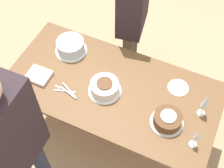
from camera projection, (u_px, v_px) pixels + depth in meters
name	position (u px, v px, depth m)	size (l,w,h in m)	color
ground_plane	(112.00, 130.00, 3.07)	(12.00, 12.00, 0.00)	tan
dining_table	(112.00, 95.00, 2.55)	(1.70, 0.84, 0.74)	brown
cake_center_white	(105.00, 87.00, 2.41)	(0.26, 0.26, 0.11)	white
cake_front_chocolate	(168.00, 119.00, 2.25)	(0.25, 0.25, 0.10)	white
cake_back_decorated	(71.00, 46.00, 2.64)	(0.27, 0.27, 0.11)	white
wine_glass_near	(206.00, 102.00, 2.20)	(0.06, 0.06, 0.24)	silver
wine_glass_far	(197.00, 136.00, 2.08)	(0.06, 0.06, 0.20)	silver
dessert_plate_right	(178.00, 88.00, 2.46)	(0.17, 0.17, 0.01)	white
fork_pile	(67.00, 91.00, 2.44)	(0.22, 0.10, 0.01)	silver
napkin_stack	(39.00, 76.00, 2.51)	(0.19, 0.16, 0.03)	silver
person_cutting	(13.00, 142.00, 1.90)	(0.23, 0.41, 1.67)	#2D334C
person_watching	(133.00, 10.00, 2.71)	(0.29, 0.43, 1.54)	#4C4238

